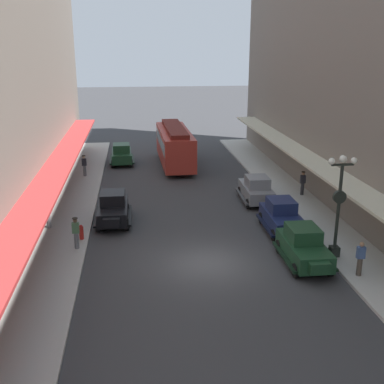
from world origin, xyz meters
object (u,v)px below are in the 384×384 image
parked_car_1 (282,216)px  lamp_post_with_clock (339,202)px  pedestrian_1 (48,214)px  pedestrian_4 (360,258)px  parked_car_2 (256,189)px  parked_car_4 (122,154)px  parked_car_0 (304,245)px  pedestrian_5 (48,209)px  streetcar (175,144)px  pedestrian_2 (76,233)px  pedestrian_0 (303,183)px  fire_hydrant (81,232)px  pedestrian_3 (84,165)px  parked_car_3 (113,208)px

parked_car_1 → lamp_post_with_clock: size_ratio=0.83×
pedestrian_1 → pedestrian_4: 16.97m
parked_car_2 → parked_car_4: bearing=127.8°
parked_car_0 → pedestrian_5: size_ratio=2.56×
parked_car_1 → pedestrian_1: (-13.26, 1.80, 0.05)m
parked_car_2 → streetcar: streetcar is taller
streetcar → pedestrian_4: 23.08m
parked_car_0 → pedestrian_2: parked_car_0 is taller
streetcar → lamp_post_with_clock: 20.97m
pedestrian_0 → lamp_post_with_clock: bearing=-100.4°
pedestrian_5 → fire_hydrant: bearing=-52.1°
streetcar → pedestrian_5: (-8.69, -13.46, -0.89)m
pedestrian_3 → parked_car_2: bearing=-32.3°
parked_car_2 → pedestrian_5: size_ratio=2.57×
pedestrian_1 → pedestrian_5: (-0.15, 0.85, 0.02)m
parked_car_2 → pedestrian_1: (-13.12, -3.50, 0.05)m
streetcar → fire_hydrant: size_ratio=11.77×
parked_car_1 → pedestrian_2: bearing=-173.1°
parked_car_1 → pedestrian_5: (-13.41, 2.65, 0.07)m
parked_car_3 → streetcar: bearing=70.2°
lamp_post_with_clock → pedestrian_4: lamp_post_with_clock is taller
streetcar → parked_car_1: bearing=-73.7°
pedestrian_1 → streetcar: bearing=59.2°
parked_car_0 → parked_car_4: (-9.18, 21.42, 0.00)m
pedestrian_0 → pedestrian_1: 17.16m
lamp_post_with_clock → fire_hydrant: size_ratio=6.29×
parked_car_4 → pedestrian_0: bearing=-41.2°
parked_car_1 → parked_car_3: 9.93m
pedestrian_4 → fire_hydrant: bearing=155.9°
fire_hydrant → pedestrian_1: size_ratio=0.50×
parked_car_2 → lamp_post_with_clock: 9.54m
pedestrian_3 → pedestrian_4: 23.59m
parked_car_2 → pedestrian_3: (-12.10, 7.65, 0.07)m
parked_car_2 → pedestrian_2: size_ratio=2.57×
lamp_post_with_clock → parked_car_1: bearing=111.6°
parked_car_2 → pedestrian_1: 13.57m
parked_car_2 → pedestrian_3: bearing=147.7°
pedestrian_2 → pedestrian_4: bearing=-19.4°
parked_car_2 → streetcar: (-4.58, 10.82, 0.96)m
lamp_post_with_clock → fire_hydrant: 13.50m
pedestrian_0 → pedestrian_5: (-16.77, -3.41, 0.00)m
pedestrian_5 → pedestrian_2: bearing=-62.7°
streetcar → pedestrian_1: bearing=-120.8°
parked_car_2 → parked_car_3: bearing=-163.9°
fire_hydrant → pedestrian_1: bearing=136.1°
pedestrian_5 → pedestrian_1: bearing=-79.8°
parked_car_4 → pedestrian_2: bearing=-96.0°
parked_car_2 → pedestrian_5: 13.53m
fire_hydrant → pedestrian_4: pedestrian_4 is taller
pedestrian_1 → parked_car_3: bearing=11.9°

